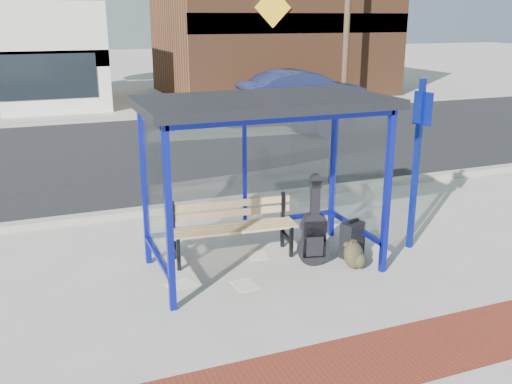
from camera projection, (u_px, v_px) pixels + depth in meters
name	position (u px, v px, depth m)	size (l,w,h in m)	color
ground	(263.00, 267.00, 8.17)	(120.00, 120.00, 0.00)	#B2ADA0
brick_paver_strip	(359.00, 364.00, 5.86)	(60.00, 1.00, 0.01)	maroon
curb_near	(205.00, 204.00, 10.74)	(60.00, 0.25, 0.12)	gray
street_asphalt	(151.00, 151.00, 15.29)	(60.00, 10.00, 0.00)	black
curb_far	(121.00, 119.00, 19.81)	(60.00, 0.25, 0.12)	gray
far_sidewalk	(113.00, 112.00, 21.52)	(60.00, 4.00, 0.01)	#B2ADA0
bus_shelter	(262.00, 123.00, 7.63)	(3.30, 1.80, 2.42)	#0D1594
storefront_brown	(272.00, 23.00, 26.49)	(10.00, 7.08, 6.40)	#59331E
bench	(232.00, 224.00, 8.39)	(1.92, 0.63, 0.89)	black
guitar_bag	(314.00, 234.00, 8.11)	(0.48, 0.24, 1.27)	black
suitcase	(352.00, 240.00, 8.42)	(0.40, 0.33, 0.60)	black
backpack	(355.00, 256.00, 8.07)	(0.41, 0.39, 0.41)	#2B2A18
sign_post	(417.00, 156.00, 8.45)	(0.15, 0.32, 2.59)	navy
newspaper_a	(181.00, 285.00, 7.62)	(0.38, 0.30, 0.01)	white
newspaper_b	(246.00, 285.00, 7.60)	(0.38, 0.30, 0.01)	white
newspaper_c	(258.00, 255.00, 8.56)	(0.36, 0.28, 0.01)	white
parked_car	(302.00, 91.00, 21.19)	(1.67, 4.80, 1.58)	#1A2149
fire_hydrant	(359.00, 93.00, 23.93)	(0.30, 0.21, 0.69)	red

